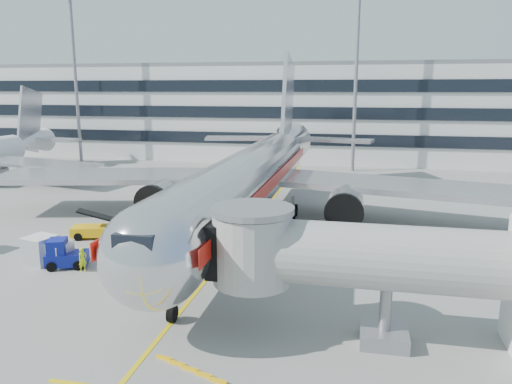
% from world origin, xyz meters
% --- Properties ---
extents(ground, '(180.00, 180.00, 0.00)m').
position_xyz_m(ground, '(0.00, 0.00, 0.00)').
color(ground, gray).
rests_on(ground, ground).
extents(lead_in_line, '(0.25, 70.00, 0.01)m').
position_xyz_m(lead_in_line, '(0.00, 10.00, 0.01)').
color(lead_in_line, yellow).
rests_on(lead_in_line, ground).
extents(main_jet, '(50.95, 48.70, 16.06)m').
position_xyz_m(main_jet, '(0.00, 11.72, 4.23)').
color(main_jet, silver).
rests_on(main_jet, ground).
extents(jet_bridge, '(17.80, 4.50, 7.00)m').
position_xyz_m(jet_bridge, '(12.18, -8.00, 3.87)').
color(jet_bridge, silver).
rests_on(jet_bridge, ground).
extents(terminal, '(150.00, 24.25, 15.60)m').
position_xyz_m(terminal, '(0.00, 57.95, 7.80)').
color(terminal, silver).
rests_on(terminal, ground).
extents(light_mast_west, '(2.40, 1.20, 25.45)m').
position_xyz_m(light_mast_west, '(-35.00, 42.00, 14.88)').
color(light_mast_west, gray).
rests_on(light_mast_west, ground).
extents(light_mast_centre, '(2.40, 1.20, 25.45)m').
position_xyz_m(light_mast_centre, '(8.00, 42.00, 14.88)').
color(light_mast_centre, gray).
rests_on(light_mast_centre, ground).
extents(belt_loader, '(5.00, 2.95, 2.34)m').
position_xyz_m(belt_loader, '(-10.86, 4.70, 0.66)').
color(belt_loader, '#FFBB0A').
rests_on(belt_loader, ground).
extents(baggage_tug, '(2.96, 2.37, 1.96)m').
position_xyz_m(baggage_tug, '(-9.90, -2.04, 0.85)').
color(baggage_tug, navy).
rests_on(baggage_tug, ground).
extents(cargo_container_right, '(2.16, 2.16, 1.89)m').
position_xyz_m(cargo_container_right, '(-11.92, -1.62, 0.95)').
color(cargo_container_right, '#BABCC2').
rests_on(cargo_container_right, ground).
extents(cargo_container_front, '(1.87, 1.87, 1.57)m').
position_xyz_m(cargo_container_front, '(-10.40, -1.90, 0.79)').
color(cargo_container_front, '#BABCC2').
rests_on(cargo_container_front, ground).
extents(ramp_worker, '(0.61, 0.69, 1.60)m').
position_xyz_m(ramp_worker, '(-8.29, -2.48, 0.80)').
color(ramp_worker, '#B2D716').
rests_on(ramp_worker, ground).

